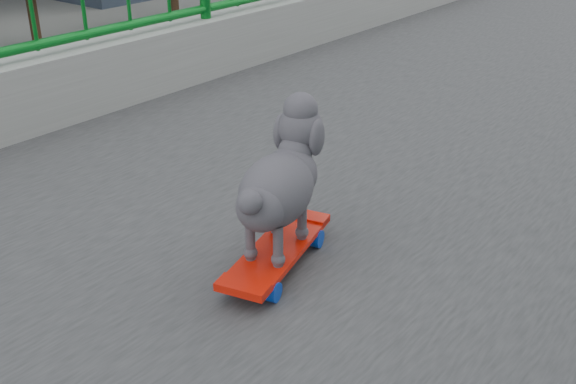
{
  "coord_description": "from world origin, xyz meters",
  "views": [
    {
      "loc": [
        1.18,
        3.45,
        8.04
      ],
      "look_at": [
        0.14,
        4.76,
        7.22
      ],
      "focal_mm": 42.0,
      "sensor_mm": 36.0,
      "label": 1
    }
  ],
  "objects_px": {
    "car_2": "(78,188)",
    "car_6": "(94,260)",
    "car_5": "(312,249)",
    "poodle": "(280,181)",
    "car_1": "(264,173)",
    "skateboard": "(277,253)"
  },
  "relations": [
    {
      "from": "car_2",
      "to": "skateboard",
      "type": "bearing_deg",
      "value": 149.54
    },
    {
      "from": "car_2",
      "to": "poodle",
      "type": "bearing_deg",
      "value": 149.61
    },
    {
      "from": "skateboard",
      "to": "car_6",
      "type": "bearing_deg",
      "value": 135.48
    },
    {
      "from": "poodle",
      "to": "car_1",
      "type": "distance_m",
      "value": 15.67
    },
    {
      "from": "car_2",
      "to": "car_5",
      "type": "relative_size",
      "value": 1.12
    },
    {
      "from": "car_2",
      "to": "car_6",
      "type": "relative_size",
      "value": 0.92
    },
    {
      "from": "car_2",
      "to": "car_5",
      "type": "height_order",
      "value": "car_5"
    },
    {
      "from": "poodle",
      "to": "car_6",
      "type": "height_order",
      "value": "poodle"
    },
    {
      "from": "car_5",
      "to": "poodle",
      "type": "bearing_deg",
      "value": -54.44
    },
    {
      "from": "poodle",
      "to": "car_2",
      "type": "bearing_deg",
      "value": 135.32
    },
    {
      "from": "skateboard",
      "to": "car_5",
      "type": "xyz_separation_m",
      "value": [
        -6.14,
        8.6,
        -6.32
      ]
    },
    {
      "from": "poodle",
      "to": "car_1",
      "type": "bearing_deg",
      "value": 116.55
    },
    {
      "from": "poodle",
      "to": "car_5",
      "type": "relative_size",
      "value": 0.1
    },
    {
      "from": "skateboard",
      "to": "car_5",
      "type": "bearing_deg",
      "value": 111.23
    },
    {
      "from": "car_5",
      "to": "car_6",
      "type": "xyz_separation_m",
      "value": [
        -3.2,
        -3.16,
        0.02
      ]
    },
    {
      "from": "skateboard",
      "to": "car_6",
      "type": "distance_m",
      "value": 12.51
    },
    {
      "from": "skateboard",
      "to": "car_1",
      "type": "relative_size",
      "value": 0.1
    },
    {
      "from": "skateboard",
      "to": "car_1",
      "type": "xyz_separation_m",
      "value": [
        -9.34,
        10.82,
        -6.26
      ]
    },
    {
      "from": "car_1",
      "to": "car_6",
      "type": "distance_m",
      "value": 5.38
    },
    {
      "from": "car_5",
      "to": "car_6",
      "type": "relative_size",
      "value": 0.82
    },
    {
      "from": "skateboard",
      "to": "poodle",
      "type": "distance_m",
      "value": 0.22
    },
    {
      "from": "car_1",
      "to": "car_5",
      "type": "distance_m",
      "value": 3.9
    }
  ]
}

